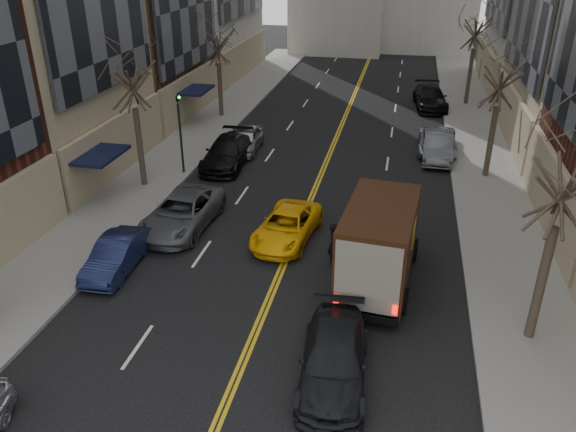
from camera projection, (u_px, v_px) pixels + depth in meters
name	position (u px, v px, depth m)	size (l,w,h in m)	color
sidewalk_left	(189.00, 142.00, 35.58)	(4.00, 66.00, 0.15)	slate
sidewalk_right	(485.00, 163.00, 32.25)	(4.00, 66.00, 0.15)	slate
tree_lf_mid	(129.00, 59.00, 26.50)	(3.20, 3.20, 8.91)	#382D23
tree_lf_far	(217.00, 31.00, 38.14)	(3.20, 3.20, 8.12)	#382D23
tree_rt_near	(572.00, 152.00, 15.43)	(3.20, 3.20, 8.71)	#382D23
tree_rt_mid	(504.00, 63.00, 27.81)	(3.20, 3.20, 8.32)	#382D23
tree_rt_far	(478.00, 14.00, 40.69)	(3.20, 3.20, 9.11)	#382D23
traffic_signal	(180.00, 125.00, 29.68)	(0.29, 0.26, 4.70)	black
ups_truck	(380.00, 242.00, 20.57)	(2.95, 6.39, 3.40)	black
observer_sedan	(334.00, 359.00, 16.38)	(2.26, 4.91, 1.39)	black
taxi	(287.00, 226.00, 24.05)	(2.14, 4.65, 1.29)	#FFBB0A
pedestrian	(333.00, 244.00, 22.16)	(0.65, 0.43, 1.78)	black
parked_lf_b	(116.00, 255.00, 21.83)	(1.39, 3.98, 1.31)	#131A3E
parked_lf_c	(182.00, 212.00, 25.00)	(2.48, 5.38, 1.49)	#53575C
parked_lf_d	(227.00, 152.00, 31.90)	(2.19, 5.38, 1.56)	black
parked_lf_e	(246.00, 140.00, 34.08)	(1.68, 4.18, 1.42)	#999BA0
parked_rt_a	(438.00, 146.00, 32.80)	(1.63, 4.68, 1.54)	#53575C
parked_rt_b	(437.00, 141.00, 33.90)	(2.22, 4.82, 1.34)	#A8ABB0
parked_rt_c	(430.00, 98.00, 42.63)	(2.24, 5.50, 1.60)	black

